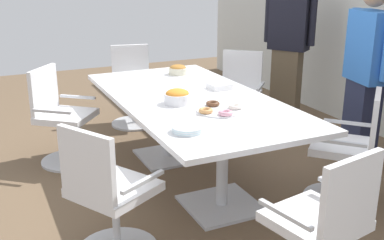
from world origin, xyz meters
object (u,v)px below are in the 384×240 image
object	(u,v)px
snack_bowl_pretzels	(178,70)
snack_bowl_chips_orange	(177,97)
person_standing_1	(366,73)
napkin_pile	(219,86)
conference_table	(192,112)
office_chair_3	(133,90)
office_chair_1	(349,154)
office_chair_0	(321,233)
office_chair_4	(62,121)
office_chair_5	(109,200)
plate_stack	(188,129)
donut_platter	(220,109)
office_chair_2	(238,99)
person_standing_0	(289,42)

from	to	relation	value
snack_bowl_pretzels	snack_bowl_chips_orange	bearing A→B (deg)	-23.50
person_standing_1	napkin_pile	distance (m)	1.35
conference_table	snack_bowl_chips_orange	size ratio (longest dim) A/B	11.34
conference_table	office_chair_3	bearing A→B (deg)	179.19
office_chair_3	office_chair_1	bearing A→B (deg)	120.67
conference_table	snack_bowl_chips_orange	world-z (taller)	snack_bowl_chips_orange
office_chair_0	napkin_pile	size ratio (longest dim) A/B	5.13
office_chair_1	office_chair_4	bearing A→B (deg)	94.16
office_chair_0	office_chair_5	bearing A→B (deg)	127.03
office_chair_5	snack_bowl_pretzels	xyz separation A→B (m)	(-1.68, 1.20, 0.39)
office_chair_4	napkin_pile	world-z (taller)	office_chair_4
conference_table	plate_stack	xyz separation A→B (m)	(0.76, -0.39, 0.15)
snack_bowl_pretzels	donut_platter	xyz separation A→B (m)	(1.30, -0.21, -0.03)
office_chair_3	person_standing_1	bearing A→B (deg)	139.17
office_chair_1	office_chair_4	distance (m)	2.58
office_chair_2	person_standing_0	xyz separation A→B (m)	(-0.19, 0.76, 0.54)
napkin_pile	office_chair_2	bearing A→B (deg)	138.44
office_chair_0	donut_platter	xyz separation A→B (m)	(-1.25, 0.03, 0.36)
office_chair_0	person_standing_0	world-z (taller)	person_standing_0
conference_table	snack_bowl_pretzels	bearing A→B (deg)	164.43
office_chair_1	conference_table	bearing A→B (deg)	93.99
office_chair_2	snack_bowl_pretzels	xyz separation A→B (m)	(0.00, -0.72, 0.39)
person_standing_1	snack_bowl_pretzels	bearing A→B (deg)	61.33
office_chair_3	snack_bowl_chips_orange	distance (m)	1.88
napkin_pile	office_chair_3	bearing A→B (deg)	-168.48
office_chair_2	napkin_pile	distance (m)	1.00
snack_bowl_chips_orange	napkin_pile	size ratio (longest dim) A/B	1.19
office_chair_1	snack_bowl_pretzels	xyz separation A→B (m)	(-1.73, -0.70, 0.39)
office_chair_0	office_chair_5	xyz separation A→B (m)	(-0.87, -0.96, 0.00)
office_chair_2	office_chair_5	size ratio (longest dim) A/B	1.00
napkin_pile	donut_platter	bearing A→B (deg)	-27.60
office_chair_1	person_standing_0	xyz separation A→B (m)	(-1.92, 0.77, 0.54)
office_chair_4	person_standing_1	bearing A→B (deg)	103.78
office_chair_0	snack_bowl_chips_orange	bearing A→B (deg)	85.78
plate_stack	napkin_pile	distance (m)	1.17
snack_bowl_chips_orange	napkin_pile	bearing A→B (deg)	117.79
snack_bowl_pretzels	napkin_pile	distance (m)	0.70
office_chair_1	napkin_pile	xyz separation A→B (m)	(-1.04, -0.60, 0.37)
office_chair_4	donut_platter	xyz separation A→B (m)	(1.33, 0.97, 0.36)
office_chair_1	person_standing_0	size ratio (longest dim) A/B	0.50
office_chair_1	office_chair_4	size ratio (longest dim) A/B	1.00
conference_table	office_chair_5	xyz separation A→B (m)	(0.83, -0.96, -0.22)
conference_table	donut_platter	distance (m)	0.48
plate_stack	napkin_pile	xyz separation A→B (m)	(-0.92, 0.73, 0.00)
office_chair_2	person_standing_1	bearing A→B (deg)	161.77
office_chair_0	person_standing_0	bearing A→B (deg)	47.17
person_standing_0	snack_bowl_pretzels	size ratio (longest dim) A/B	9.88
office_chair_5	snack_bowl_chips_orange	distance (m)	1.13
conference_table	office_chair_0	size ratio (longest dim) A/B	2.64
plate_stack	napkin_pile	bearing A→B (deg)	141.69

